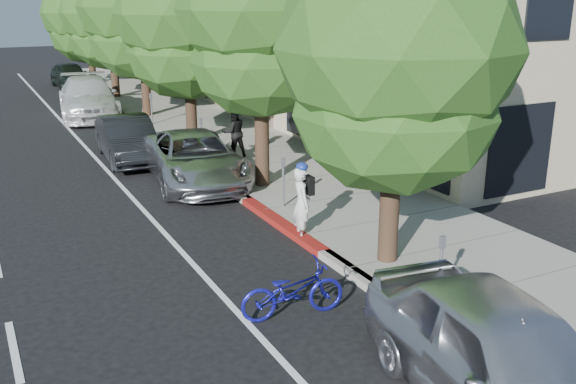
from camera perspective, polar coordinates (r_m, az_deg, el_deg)
ground at (r=14.48m, az=1.22°, el=-4.39°), size 120.00×120.00×0.00m
sidewalk at (r=22.28m, az=-3.38°, el=3.61°), size 4.60×56.00×0.15m
curb at (r=21.49m, az=-8.99°, el=2.90°), size 0.30×56.00×0.15m
curb_red_segment at (r=15.28m, az=-0.57°, el=-2.89°), size 0.32×4.00×0.15m
storefront_building at (r=33.90m, az=1.05°, el=14.21°), size 10.00×36.00×7.00m
street_tree_0 at (r=12.29m, az=9.68°, el=12.02°), size 4.64×4.64×7.04m
street_tree_1 at (r=17.43m, az=-2.47°, el=15.55°), size 4.48×4.48×7.72m
street_tree_2 at (r=23.02m, az=-8.98°, el=15.18°), size 5.04×5.04×7.55m
street_tree_3 at (r=28.77m, az=-12.96°, el=15.57°), size 5.32×5.32×7.77m
street_tree_4 at (r=34.61m, az=-15.54°, el=14.96°), size 5.01×5.01×7.16m
street_tree_5 at (r=40.50m, az=-17.40°, el=14.87°), size 5.35×5.35×7.07m
cyclist at (r=14.30m, az=1.23°, el=-1.07°), size 0.51×0.68×1.69m
bicycle at (r=11.08m, az=0.41°, el=-8.75°), size 1.92×0.89×0.97m
silver_suv at (r=18.85m, az=-8.30°, el=2.97°), size 3.01×5.53×1.47m
dark_sedan at (r=21.85m, az=-14.06°, el=4.58°), size 1.77×4.48×1.45m
white_pickup at (r=30.21m, az=-17.35°, el=8.02°), size 3.15×6.22×1.73m
dark_suv_far at (r=40.02m, az=-18.82°, el=9.81°), size 1.89×4.34×1.46m
near_car_a at (r=8.94m, az=18.71°, el=-14.02°), size 2.64×5.17×1.69m
pedestrian at (r=21.09m, az=-4.83°, el=5.32°), size 0.81×0.63×1.67m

